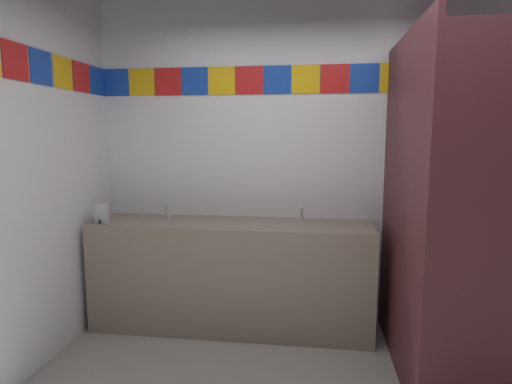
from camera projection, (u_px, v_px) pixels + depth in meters
name	position (u px, v px, depth m)	size (l,w,h in m)	color
wall_back	(319.00, 152.00, 3.57)	(3.75, 0.09, 2.87)	silver
vanity_counter	(231.00, 274.00, 3.49)	(2.26, 0.55, 0.88)	gray
faucet_left	(167.00, 212.00, 3.58)	(0.04, 0.10, 0.14)	silver
faucet_right	(302.00, 216.00, 3.43)	(0.04, 0.10, 0.14)	silver
soap_dispenser	(102.00, 213.00, 3.40)	(0.09, 0.09, 0.16)	#B7BABF
stall_divider	(440.00, 213.00, 2.56)	(0.92, 1.37, 2.24)	#471E23
toilet	(472.00, 313.00, 3.08)	(0.39, 0.49, 0.74)	white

